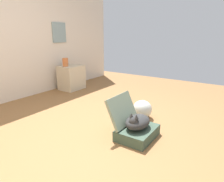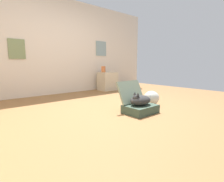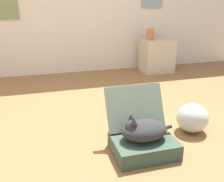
% 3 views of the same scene
% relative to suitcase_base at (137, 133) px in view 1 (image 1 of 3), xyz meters
% --- Properties ---
extents(ground_plane, '(7.68, 7.68, 0.00)m').
position_rel_suitcase_base_xyz_m(ground_plane, '(-0.16, 0.56, -0.07)').
color(ground_plane, olive).
rests_on(ground_plane, ground).
extents(suitcase_base, '(0.53, 0.41, 0.14)m').
position_rel_suitcase_base_xyz_m(suitcase_base, '(0.00, 0.00, 0.00)').
color(suitcase_base, '#384C3D').
rests_on(suitcase_base, ground).
extents(suitcase_lid, '(0.53, 0.21, 0.39)m').
position_rel_suitcase_base_xyz_m(suitcase_lid, '(0.00, 0.23, 0.26)').
color(suitcase_lid, gray).
rests_on(suitcase_lid, suitcase_base).
extents(cat, '(0.48, 0.28, 0.23)m').
position_rel_suitcase_base_xyz_m(cat, '(-0.01, 0.00, 0.16)').
color(cat, '#2D2D2D').
rests_on(cat, suitcase_base).
extents(plastic_bag_white, '(0.31, 0.31, 0.29)m').
position_rel_suitcase_base_xyz_m(plastic_bag_white, '(0.61, 0.23, 0.08)').
color(plastic_bag_white, silver).
rests_on(plastic_bag_white, ground).
extents(side_table, '(0.54, 0.43, 0.57)m').
position_rel_suitcase_base_xyz_m(side_table, '(1.24, 2.41, 0.22)').
color(side_table, beige).
rests_on(side_table, ground).
extents(vase_tall, '(0.13, 0.13, 0.19)m').
position_rel_suitcase_base_xyz_m(vase_tall, '(1.11, 2.44, 0.60)').
color(vase_tall, '#CC6B38').
rests_on(vase_tall, side_table).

